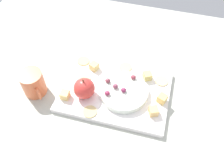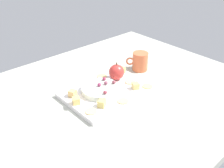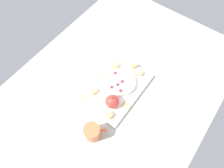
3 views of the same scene
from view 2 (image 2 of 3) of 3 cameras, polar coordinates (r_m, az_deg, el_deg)
name	(u,v)px [view 2 (image 2 of 3)]	position (r cm, az deg, el deg)	size (l,w,h in cm)	color
table	(103,101)	(106.56, -1.93, -3.75)	(133.33, 98.29, 3.60)	#B2B4A6
platter	(108,92)	(107.28, -0.94, -1.72)	(35.66, 25.11, 1.88)	white
serving_dish	(101,89)	(105.17, -2.49, -1.14)	(15.68, 15.68, 2.28)	white
apple_whole	(117,72)	(113.11, 1.01, 2.67)	(6.86, 6.86, 6.86)	red
apple_stem	(117,64)	(111.27, 1.03, 4.51)	(0.50, 0.50, 1.20)	brown
cheese_cube_0	(102,104)	(96.25, -2.28, -4.36)	(2.66, 2.66, 2.66)	#E0CA6F
cheese_cube_1	(76,101)	(98.60, -7.99, -3.72)	(2.66, 2.66, 2.66)	#F2C86C
cheese_cube_2	(72,93)	(103.23, -8.80, -2.06)	(2.66, 2.66, 2.66)	#F2C172
cheese_cube_3	(136,86)	(107.40, 5.26, -0.40)	(2.66, 2.66, 2.66)	#E4C671
cheese_cube_4	(122,70)	(119.33, 2.21, 3.10)	(2.66, 2.66, 2.66)	#E8C36C
cracker_0	(130,82)	(112.20, 4.04, 0.46)	(4.41, 4.41, 0.40)	beige
cracker_1	(123,101)	(99.64, 2.43, -3.79)	(4.41, 4.41, 0.40)	#E4BD82
cracker_2	(147,86)	(109.83, 7.88, -0.50)	(4.41, 4.41, 0.40)	#E1C57D
cracker_3	(102,76)	(116.51, -2.25, 1.74)	(4.41, 4.41, 0.40)	#D4BB7A
cracker_4	(91,111)	(94.40, -4.66, -6.09)	(4.41, 4.41, 0.40)	#E2C288
grape_0	(104,79)	(108.76, -1.75, 1.16)	(1.69, 1.52, 1.40)	#962A49
grape_1	(106,83)	(105.55, -1.38, 0.23)	(1.69, 1.52, 1.57)	#853D54
grape_2	(100,85)	(104.63, -2.76, -0.13)	(1.69, 1.52, 1.46)	#8A2F54
grape_3	(105,92)	(99.60, -1.54, -1.88)	(1.69, 1.52, 1.36)	#913643
grape_4	(115,83)	(105.91, 0.61, 0.31)	(1.69, 1.52, 1.45)	brown
cup	(140,61)	(125.48, 6.22, 5.02)	(8.99, 8.86, 8.88)	#DE6B40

